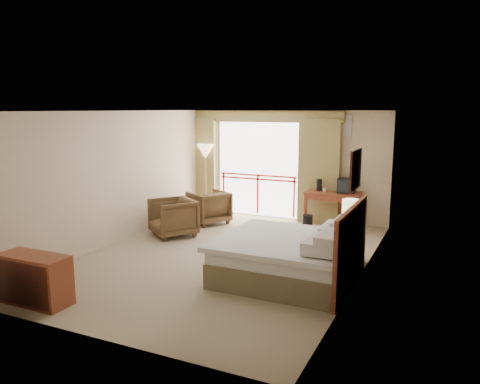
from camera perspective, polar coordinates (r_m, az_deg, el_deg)
The scene contains 29 objects.
floor at distance 8.88m, azimuth -1.81°, elevation -7.85°, with size 7.00×7.00×0.00m, color gray.
ceiling at distance 8.45m, azimuth -1.91°, elevation 9.84°, with size 7.00×7.00×0.00m, color white.
wall_back at distance 11.76m, azimuth 5.87°, elevation 3.28°, with size 5.00×5.00×0.00m, color beige.
wall_front at distance 5.73m, azimuth -17.90°, elevation -4.44°, with size 5.00×5.00×0.00m, color beige.
wall_left at distance 9.93m, azimuth -14.84°, elevation 1.74°, with size 7.00×7.00×0.00m, color beige.
wall_right at distance 7.78m, azimuth 14.82°, elevation -0.52°, with size 7.00×7.00×0.00m, color beige.
balcony_door at distance 12.04m, azimuth 2.23°, elevation 2.77°, with size 2.40×2.40×0.00m, color white.
balcony_railing at distance 12.08m, azimuth 2.18°, elevation 0.94°, with size 2.09×0.03×1.02m.
curtain_left at distance 12.65m, azimuth -4.92°, elevation 3.32°, with size 1.00×0.26×2.50m, color olive.
curtain_right at distance 11.38m, azimuth 9.66°, elevation 2.46°, with size 1.00×0.26×2.50m, color olive.
valance at distance 11.85m, azimuth 2.08°, elevation 9.20°, with size 4.40×0.22×0.28m, color olive.
hvac_vent at distance 11.30m, azimuth 12.21°, elevation 7.92°, with size 0.50×0.04×0.50m, color silver.
bed at distance 7.69m, azimuth 6.22°, elevation -7.85°, with size 2.13×2.06×0.97m.
headboard at distance 7.37m, azimuth 13.42°, elevation -6.64°, with size 0.06×2.10×1.30m, color maroon.
framed_art at distance 7.12m, azimuth 13.90°, elevation 2.64°, with size 0.04×0.72×0.60m.
nightstand at distance 8.71m, azimuth 13.11°, elevation -6.49°, with size 0.40×0.48×0.58m, color maroon.
table_lamp at distance 8.59m, azimuth 13.37°, elevation -1.82°, with size 0.31×0.31×0.55m.
phone at distance 8.50m, azimuth 12.65°, elevation -4.63°, with size 0.17×0.13×0.07m, color black.
desk at distance 11.15m, azimuth 11.38°, elevation -0.88°, with size 1.28×0.62×0.83m.
tv at distance 10.97m, azimuth 12.89°, elevation 0.77°, with size 0.39×0.31×0.35m.
coffee_maker at distance 11.13m, azimuth 9.62°, elevation 0.84°, with size 0.13×0.13×0.28m, color black.
cup at distance 11.06m, azimuth 10.28°, elevation 0.26°, with size 0.07×0.07×0.09m, color white.
wastebasket at distance 10.99m, azimuth 8.21°, elevation -3.60°, with size 0.24×0.24×0.31m, color black.
armchair_far at distance 11.42m, azimuth -3.82°, elevation -3.78°, with size 0.84×0.86×0.78m, color #46311D.
armchair_near at distance 10.38m, azimuth -8.12°, elevation -5.28°, with size 0.87×0.90×0.82m, color #46311D.
side_table at distance 10.91m, azimuth -7.52°, elevation -2.39°, with size 0.52×0.52×0.57m.
book at distance 10.88m, azimuth -7.54°, elevation -1.44°, with size 0.18×0.24×0.02m, color white.
floor_lamp at distance 12.28m, azimuth -4.25°, elevation 4.65°, with size 0.47×0.47×1.83m.
dresser at distance 7.35m, azimuth -23.78°, elevation -9.70°, with size 1.07×0.45×0.71m.
Camera 1 is at (3.82, -7.54, 2.74)m, focal length 35.00 mm.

